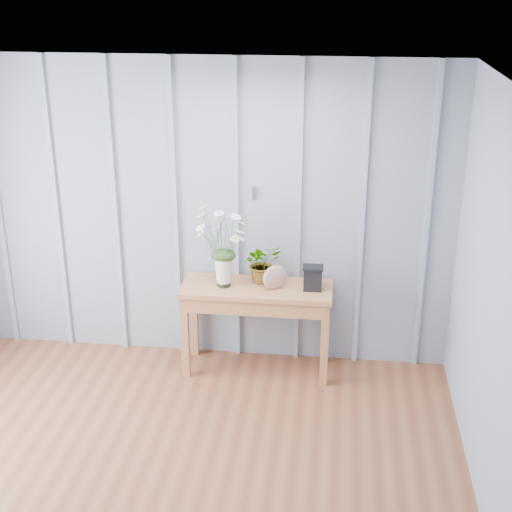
# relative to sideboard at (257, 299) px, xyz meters

# --- Properties ---
(room_shell) EXTENTS (4.00, 4.50, 2.50)m
(room_shell) POSITION_rel_sideboard_xyz_m (-0.44, -1.08, 1.35)
(room_shell) COLOR #8690A3
(room_shell) RESTS_ON ground
(sideboard) EXTENTS (1.20, 0.45, 0.75)m
(sideboard) POSITION_rel_sideboard_xyz_m (0.00, 0.00, 0.00)
(sideboard) COLOR #A76A3E
(sideboard) RESTS_ON ground
(daisy_vase) EXTENTS (0.48, 0.36, 0.67)m
(daisy_vase) POSITION_rel_sideboard_xyz_m (-0.26, -0.02, 0.54)
(daisy_vase) COLOR black
(daisy_vase) RESTS_ON sideboard
(spider_plant) EXTENTS (0.37, 0.35, 0.32)m
(spider_plant) POSITION_rel_sideboard_xyz_m (0.03, 0.11, 0.27)
(spider_plant) COLOR #253C18
(spider_plant) RESTS_ON sideboard
(felt_disc_vessel) EXTENTS (0.20, 0.14, 0.20)m
(felt_disc_vessel) POSITION_rel_sideboard_xyz_m (0.15, -0.03, 0.22)
(felt_disc_vessel) COLOR #85404E
(felt_disc_vessel) RESTS_ON sideboard
(carved_box) EXTENTS (0.16, 0.13, 0.20)m
(carved_box) POSITION_rel_sideboard_xyz_m (0.44, -0.00, 0.21)
(carved_box) COLOR black
(carved_box) RESTS_ON sideboard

